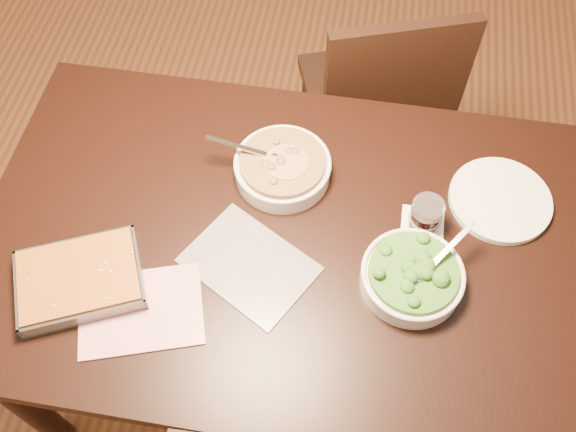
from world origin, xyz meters
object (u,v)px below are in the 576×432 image
(stew_bowl, at_px, (283,167))
(baking_dish, at_px, (80,280))
(table, at_px, (282,258))
(dinner_plate, at_px, (500,200))
(chair_far, at_px, (379,99))
(broccoli_bowl, at_px, (412,276))
(wine_tumbler, at_px, (426,215))

(stew_bowl, bearing_deg, baking_dish, -136.56)
(table, height_order, dinner_plate, dinner_plate)
(dinner_plate, xyz_separation_m, chair_far, (-0.30, 0.51, -0.26))
(broccoli_bowl, bearing_deg, table, 167.44)
(stew_bowl, distance_m, wine_tumbler, 0.35)
(wine_tumbler, distance_m, dinner_plate, 0.20)
(wine_tumbler, bearing_deg, dinner_plate, 28.19)
(wine_tumbler, relative_size, chair_far, 0.09)
(broccoli_bowl, relative_size, baking_dish, 0.71)
(table, distance_m, wine_tumbler, 0.36)
(stew_bowl, xyz_separation_m, broccoli_bowl, (0.32, -0.24, -0.00))
(broccoli_bowl, height_order, dinner_plate, broccoli_bowl)
(dinner_plate, bearing_deg, table, -159.77)
(wine_tumbler, bearing_deg, broccoli_bowl, -97.14)
(table, distance_m, dinner_plate, 0.53)
(dinner_plate, bearing_deg, broccoli_bowl, -128.32)
(stew_bowl, xyz_separation_m, dinner_plate, (0.52, 0.01, -0.02))
(baking_dish, bearing_deg, broccoli_bowl, -14.60)
(table, height_order, stew_bowl, stew_bowl)
(stew_bowl, distance_m, baking_dish, 0.53)
(dinner_plate, distance_m, chair_far, 0.65)
(stew_bowl, distance_m, chair_far, 0.63)
(baking_dish, bearing_deg, table, 0.18)
(stew_bowl, height_order, baking_dish, stew_bowl)
(chair_far, bearing_deg, baking_dish, 36.32)
(stew_bowl, xyz_separation_m, baking_dish, (-0.38, -0.36, -0.01))
(baking_dish, xyz_separation_m, wine_tumbler, (0.73, 0.27, 0.02))
(chair_far, bearing_deg, broccoli_bowl, 78.40)
(broccoli_bowl, relative_size, dinner_plate, 0.95)
(stew_bowl, relative_size, broccoli_bowl, 1.14)
(broccoli_bowl, height_order, wine_tumbler, broccoli_bowl)
(stew_bowl, height_order, wine_tumbler, stew_bowl)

